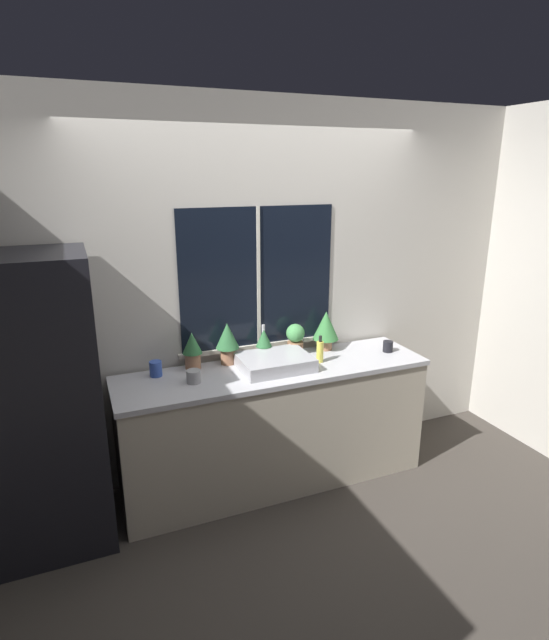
% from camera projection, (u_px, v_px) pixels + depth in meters
% --- Properties ---
extents(ground_plane, '(14.00, 14.00, 0.00)m').
position_uv_depth(ground_plane, '(290.00, 501.00, 3.47)').
color(ground_plane, '#38332D').
extents(wall_back, '(8.00, 0.09, 2.70)m').
position_uv_depth(wall_back, '(257.00, 293.00, 3.64)').
color(wall_back, '#BCB7AD').
rests_on(wall_back, ground_plane).
extents(wall_right, '(0.06, 7.00, 2.70)m').
position_uv_depth(wall_right, '(423.00, 256.00, 5.20)').
color(wall_right, '#BCB7AD').
rests_on(wall_right, ground_plane).
extents(counter, '(2.20, 0.58, 0.89)m').
position_uv_depth(counter, '(275.00, 425.00, 3.59)').
color(counter, '#B2A893').
rests_on(counter, ground_plane).
extents(refrigerator, '(0.74, 0.66, 1.78)m').
position_uv_depth(refrigerator, '(34.00, 407.00, 2.89)').
color(refrigerator, black).
rests_on(refrigerator, ground_plane).
extents(sink, '(0.49, 0.43, 0.25)m').
position_uv_depth(sink, '(274.00, 362.00, 3.45)').
color(sink, '#ADADB2').
rests_on(sink, counter).
extents(potted_plant_far_left, '(0.13, 0.13, 0.26)m').
position_uv_depth(potted_plant_far_left, '(192.00, 349.00, 3.41)').
color(potted_plant_far_left, '#9E6B4C').
rests_on(potted_plant_far_left, counter).
extents(potted_plant_left, '(0.16, 0.16, 0.30)m').
position_uv_depth(potted_plant_left, '(227.00, 340.00, 3.49)').
color(potted_plant_left, '#9E6B4C').
rests_on(potted_plant_left, counter).
extents(potted_plant_center, '(0.12, 0.12, 0.22)m').
position_uv_depth(potted_plant_center, '(263.00, 342.00, 3.61)').
color(potted_plant_center, '#9E6B4C').
rests_on(potted_plant_center, counter).
extents(potted_plant_right, '(0.14, 0.14, 0.23)m').
position_uv_depth(potted_plant_right, '(295.00, 338.00, 3.70)').
color(potted_plant_right, '#9E6B4C').
rests_on(potted_plant_right, counter).
extents(potted_plant_far_right, '(0.20, 0.20, 0.30)m').
position_uv_depth(potted_plant_far_right, '(326.00, 327.00, 3.78)').
color(potted_plant_far_right, '#9E6B4C').
rests_on(potted_plant_far_right, counter).
extents(soap_bottle, '(0.05, 0.05, 0.20)m').
position_uv_depth(soap_bottle, '(320.00, 351.00, 3.55)').
color(soap_bottle, '#DBD14C').
rests_on(soap_bottle, counter).
extents(mug_blue, '(0.08, 0.08, 0.10)m').
position_uv_depth(mug_blue, '(156.00, 369.00, 3.32)').
color(mug_blue, '#3351AD').
rests_on(mug_blue, counter).
extents(mug_black, '(0.07, 0.07, 0.08)m').
position_uv_depth(mug_black, '(388.00, 346.00, 3.77)').
color(mug_black, black).
rests_on(mug_black, counter).
extents(mug_grey, '(0.09, 0.09, 0.08)m').
position_uv_depth(mug_grey, '(194.00, 376.00, 3.22)').
color(mug_grey, gray).
rests_on(mug_grey, counter).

